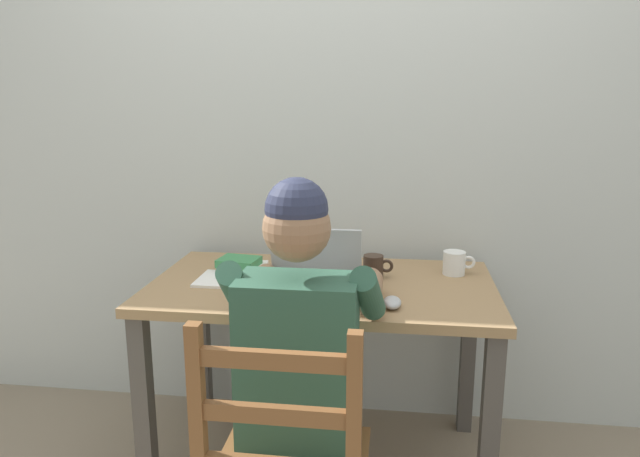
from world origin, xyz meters
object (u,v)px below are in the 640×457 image
Objects in this scene: laptop at (312,281)px; book_stack_main at (242,265)px; desk at (322,310)px; coffee_mug_white at (455,263)px; computer_mouse at (392,302)px; seated_person at (302,352)px; coffee_mug_dark at (374,267)px.

laptop is 0.41m from book_stack_main.
coffee_mug_white reaches higher than desk.
book_stack_main reaches higher than computer_mouse.
computer_mouse is (0.27, 0.21, 0.10)m from seated_person.
desk is at bearing -161.03° from coffee_mug_white.
desk is 1.04× the size of seated_person.
coffee_mug_dark is (0.19, 0.53, 0.12)m from seated_person.
coffee_mug_dark is (0.19, 0.09, 0.15)m from desk.
book_stack_main is (-0.32, 0.25, -0.03)m from laptop.
coffee_mug_dark is at bearing -1.30° from book_stack_main.
coffee_mug_white is (0.52, 0.32, -0.01)m from laptop.
desk is 0.55m from coffee_mug_white.
laptop reaches higher than computer_mouse.
seated_person reaches higher than book_stack_main.
laptop reaches higher than book_stack_main.
book_stack_main is at bearing 121.51° from seated_person.
coffee_mug_dark is at bearing 103.24° from computer_mouse.
coffee_mug_white is 0.32m from coffee_mug_dark.
coffee_mug_white is (0.51, 0.61, 0.13)m from seated_person.
coffee_mug_white reaches higher than book_stack_main.
laptop is 0.31m from coffee_mug_dark.
book_stack_main is (-0.60, 0.33, 0.01)m from computer_mouse.
laptop is 2.65× the size of coffee_mug_white.
book_stack_main reaches higher than desk.
computer_mouse is at bearing -28.65° from book_stack_main.
coffee_mug_white is at bearing 50.49° from seated_person.
seated_person is 0.57m from coffee_mug_dark.
book_stack_main is (-0.52, 0.01, -0.02)m from coffee_mug_dark.
laptop is (-0.01, -0.15, 0.16)m from desk.
seated_person is at bearing -90.55° from desk.
seated_person is at bearing -87.95° from laptop.
computer_mouse is 0.47m from coffee_mug_white.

